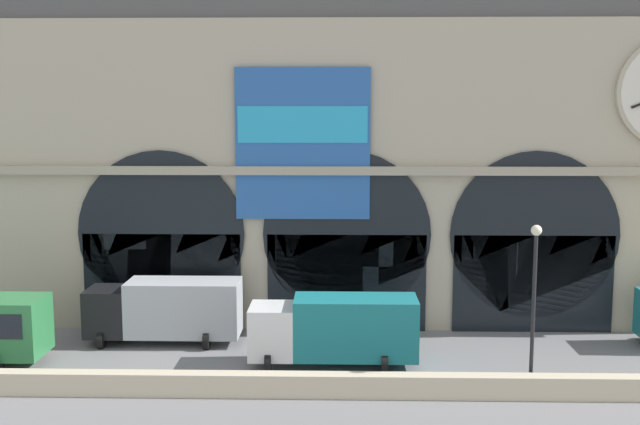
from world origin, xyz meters
TOP-DOWN VIEW (x-y plane):
  - ground_plane at (0.00, 0.00)m, footprint 200.00×200.00m
  - quay_parapet_wall at (0.00, -4.31)m, footprint 90.00×0.70m
  - station_building at (0.04, 7.01)m, footprint 40.22×4.43m
  - box_truck_midwest at (-8.90, 2.65)m, footprint 7.50×2.91m
  - box_truck_center at (-0.54, -0.51)m, footprint 7.50×2.91m
  - street_lamp_quayside at (7.46, -3.51)m, footprint 0.44×0.44m

SIDE VIEW (x-z plane):
  - ground_plane at x=0.00m, z-range 0.00..0.00m
  - quay_parapet_wall at x=0.00m, z-range 0.00..0.95m
  - box_truck_midwest at x=-8.90m, z-range 0.14..3.26m
  - box_truck_center at x=-0.54m, z-range 0.14..3.26m
  - street_lamp_quayside at x=7.46m, z-range 0.96..7.86m
  - station_building at x=0.04m, z-range -0.40..20.14m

